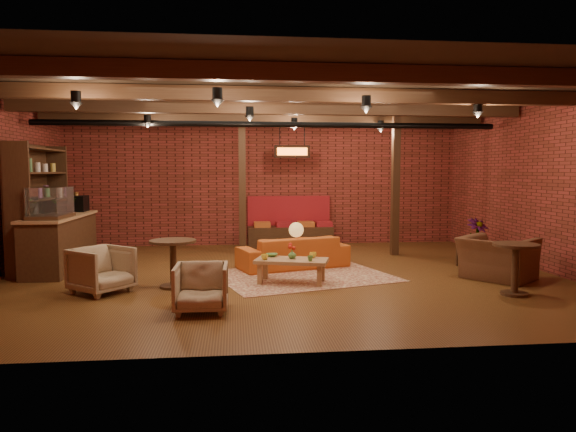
{
  "coord_description": "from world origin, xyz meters",
  "views": [
    {
      "loc": [
        -0.79,
        -9.14,
        1.88
      ],
      "look_at": [
        0.2,
        0.2,
        1.06
      ],
      "focal_mm": 32.0,
      "sensor_mm": 36.0,
      "label": 1
    }
  ],
  "objects": [
    {
      "name": "floor",
      "position": [
        0.0,
        0.0,
        0.0
      ],
      "size": [
        10.0,
        10.0,
        0.0
      ],
      "primitive_type": "plane",
      "color": "#432710",
      "rests_on": "ground"
    },
    {
      "name": "ceiling",
      "position": [
        0.0,
        0.0,
        3.2
      ],
      "size": [
        10.0,
        8.0,
        0.02
      ],
      "primitive_type": "cube",
      "color": "black",
      "rests_on": "wall_back"
    },
    {
      "name": "wall_back",
      "position": [
        0.0,
        4.0,
        1.6
      ],
      "size": [
        10.0,
        0.02,
        3.2
      ],
      "primitive_type": "cube",
      "color": "maroon",
      "rests_on": "ground"
    },
    {
      "name": "wall_front",
      "position": [
        0.0,
        -4.0,
        1.6
      ],
      "size": [
        10.0,
        0.02,
        3.2
      ],
      "primitive_type": "cube",
      "color": "maroon",
      "rests_on": "ground"
    },
    {
      "name": "wall_right",
      "position": [
        5.0,
        0.0,
        1.6
      ],
      "size": [
        0.02,
        8.0,
        3.2
      ],
      "primitive_type": "cube",
      "color": "maroon",
      "rests_on": "ground"
    },
    {
      "name": "ceiling_beams",
      "position": [
        0.0,
        0.0,
        3.08
      ],
      "size": [
        9.8,
        6.4,
        0.22
      ],
      "primitive_type": null,
      "color": "#321B10",
      "rests_on": "ceiling"
    },
    {
      "name": "ceiling_pipe",
      "position": [
        0.0,
        1.6,
        2.85
      ],
      "size": [
        9.6,
        0.12,
        0.12
      ],
      "primitive_type": "cylinder",
      "rotation": [
        0.0,
        1.57,
        0.0
      ],
      "color": "black",
      "rests_on": "ceiling"
    },
    {
      "name": "post_left",
      "position": [
        -0.6,
        2.6,
        1.6
      ],
      "size": [
        0.16,
        0.16,
        3.2
      ],
      "primitive_type": "cube",
      "color": "#321B10",
      "rests_on": "ground"
    },
    {
      "name": "post_right",
      "position": [
        2.8,
        2.0,
        1.6
      ],
      "size": [
        0.16,
        0.16,
        3.2
      ],
      "primitive_type": "cube",
      "color": "#321B10",
      "rests_on": "ground"
    },
    {
      "name": "service_counter",
      "position": [
        -4.1,
        1.0,
        0.8
      ],
      "size": [
        0.8,
        2.5,
        1.6
      ],
      "primitive_type": null,
      "color": "#321B10",
      "rests_on": "ground"
    },
    {
      "name": "plant_counter",
      "position": [
        -4.0,
        1.2,
        1.22
      ],
      "size": [
        0.35,
        0.39,
        0.3
      ],
      "primitive_type": "imported",
      "color": "#337F33",
      "rests_on": "service_counter"
    },
    {
      "name": "shelving_hutch",
      "position": [
        -4.5,
        1.1,
        1.2
      ],
      "size": [
        0.52,
        2.0,
        2.4
      ],
      "primitive_type": null,
      "color": "#321B10",
      "rests_on": "ground"
    },
    {
      "name": "banquette",
      "position": [
        0.6,
        3.55,
        0.5
      ],
      "size": [
        2.1,
        0.7,
        1.0
      ],
      "primitive_type": null,
      "color": "maroon",
      "rests_on": "ground"
    },
    {
      "name": "service_sign",
      "position": [
        0.6,
        3.1,
        2.35
      ],
      "size": [
        0.86,
        0.06,
        0.3
      ],
      "primitive_type": "cube",
      "color": "orange",
      "rests_on": "ceiling"
    },
    {
      "name": "ceiling_spotlights",
      "position": [
        0.0,
        0.0,
        2.86
      ],
      "size": [
        6.4,
        4.4,
        0.28
      ],
      "primitive_type": null,
      "color": "black",
      "rests_on": "ceiling"
    },
    {
      "name": "rug",
      "position": [
        0.44,
        -0.13,
        0.01
      ],
      "size": [
        3.51,
        3.04,
        0.01
      ],
      "primitive_type": "cube",
      "rotation": [
        0.0,
        0.0,
        0.29
      ],
      "color": "maroon",
      "rests_on": "floor"
    },
    {
      "name": "sofa",
      "position": [
        0.35,
        0.69,
        0.31
      ],
      "size": [
        2.28,
        1.45,
        0.62
      ],
      "primitive_type": "imported",
      "rotation": [
        0.0,
        0.0,
        3.46
      ],
      "color": "#B04C18",
      "rests_on": "floor"
    },
    {
      "name": "coffee_table",
      "position": [
        0.16,
        -0.67,
        0.37
      ],
      "size": [
        1.31,
        0.91,
        0.66
      ],
      "rotation": [
        0.0,
        0.0,
        -0.29
      ],
      "color": "#976946",
      "rests_on": "floor"
    },
    {
      "name": "side_table_lamp",
      "position": [
        0.39,
        0.55,
        0.69
      ],
      "size": [
        0.5,
        0.5,
        0.91
      ],
      "rotation": [
        0.0,
        0.0,
        0.16
      ],
      "color": "#321B10",
      "rests_on": "floor"
    },
    {
      "name": "round_table_left",
      "position": [
        -1.78,
        -0.8,
        0.53
      ],
      "size": [
        0.75,
        0.75,
        0.78
      ],
      "color": "#321B10",
      "rests_on": "floor"
    },
    {
      "name": "armchair_a",
      "position": [
        -2.83,
        -1.06,
        0.4
      ],
      "size": [
        1.04,
        1.05,
        0.79
      ],
      "primitive_type": "imported",
      "rotation": [
        0.0,
        0.0,
        0.88
      ],
      "color": "#C1AF95",
      "rests_on": "floor"
    },
    {
      "name": "armchair_b",
      "position": [
        -1.24,
        -2.31,
        0.36
      ],
      "size": [
        0.71,
        0.67,
        0.72
      ],
      "primitive_type": "imported",
      "rotation": [
        0.0,
        0.0,
        -0.02
      ],
      "color": "#C1AF95",
      "rests_on": "floor"
    },
    {
      "name": "armchair_right",
      "position": [
        3.77,
        -0.75,
        0.5
      ],
      "size": [
        1.28,
        1.35,
        0.99
      ],
      "primitive_type": "imported",
      "rotation": [
        0.0,
        0.0,
        2.24
      ],
      "color": "brown",
      "rests_on": "floor"
    },
    {
      "name": "side_table_book",
      "position": [
        3.79,
        0.35,
        0.5
      ],
      "size": [
        0.56,
        0.56,
        0.57
      ],
      "rotation": [
        0.0,
        0.0,
        -0.16
      ],
      "color": "#321B10",
      "rests_on": "floor"
    },
    {
      "name": "round_table_right",
      "position": [
        3.45,
        -1.86,
        0.53
      ],
      "size": [
        0.68,
        0.68,
        0.79
      ],
      "color": "#321B10",
      "rests_on": "floor"
    },
    {
      "name": "plant_tall",
      "position": [
        4.4,
        1.32,
        1.3
      ],
      "size": [
        1.82,
        1.82,
        2.61
      ],
      "primitive_type": "imported",
      "rotation": [
        0.0,
        0.0,
        0.3
      ],
      "color": "#4C7F4C",
      "rests_on": "floor"
    }
  ]
}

